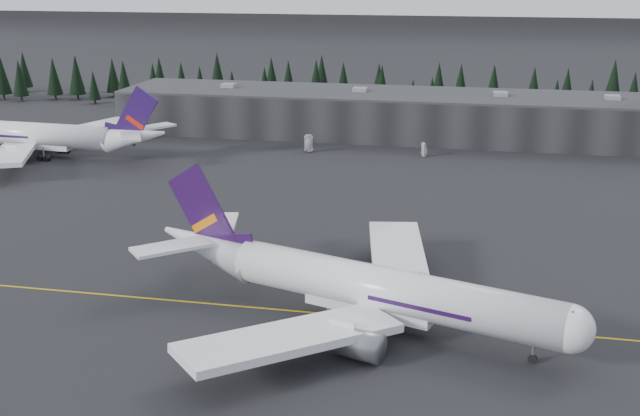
% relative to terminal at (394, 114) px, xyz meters
% --- Properties ---
extents(ground, '(1400.00, 1400.00, 0.00)m').
position_rel_terminal_xyz_m(ground, '(0.00, -125.00, -6.30)').
color(ground, black).
rests_on(ground, ground).
extents(taxiline, '(400.00, 0.40, 0.02)m').
position_rel_terminal_xyz_m(taxiline, '(0.00, -127.00, -6.29)').
color(taxiline, gold).
rests_on(taxiline, ground).
extents(terminal, '(160.00, 30.00, 12.60)m').
position_rel_terminal_xyz_m(terminal, '(0.00, 0.00, 0.00)').
color(terminal, black).
rests_on(terminal, ground).
extents(treeline, '(360.00, 20.00, 15.00)m').
position_rel_terminal_xyz_m(treeline, '(0.00, 37.00, 1.20)').
color(treeline, black).
rests_on(treeline, ground).
extents(mountain_ridge, '(4400.00, 900.00, 420.00)m').
position_rel_terminal_xyz_m(mountain_ridge, '(0.00, 875.00, -6.30)').
color(mountain_ridge, white).
rests_on(mountain_ridge, ground).
extents(jet_main, '(64.80, 58.45, 19.56)m').
position_rel_terminal_xyz_m(jet_main, '(9.59, -128.28, -0.78)').
color(jet_main, white).
rests_on(jet_main, ground).
extents(jet_parked, '(66.18, 60.97, 19.45)m').
position_rel_terminal_xyz_m(jet_parked, '(-84.63, -45.15, -0.82)').
color(jet_parked, white).
rests_on(jet_parked, ground).
extents(gse_vehicle_a, '(3.04, 5.21, 1.36)m').
position_rel_terminal_xyz_m(gse_vehicle_a, '(-19.44, -26.59, -5.62)').
color(gse_vehicle_a, white).
rests_on(gse_vehicle_a, ground).
extents(gse_vehicle_b, '(4.01, 3.50, 1.31)m').
position_rel_terminal_xyz_m(gse_vehicle_b, '(11.21, -25.52, -5.65)').
color(gse_vehicle_b, silver).
rests_on(gse_vehicle_b, ground).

